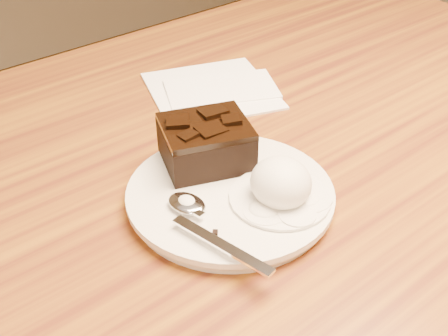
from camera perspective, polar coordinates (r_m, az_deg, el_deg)
plate at (r=0.61m, az=0.60°, el=-2.82°), size 0.21×0.21×0.02m
brownie at (r=0.63m, az=-1.76°, el=2.19°), size 0.11×0.11×0.04m
ice_cream_scoop at (r=0.58m, az=5.53°, el=-1.42°), size 0.06×0.06×0.05m
melt_puddle at (r=0.59m, az=5.42°, el=-2.92°), size 0.10×0.10×0.00m
spoon at (r=0.58m, az=-3.62°, el=-3.58°), size 0.06×0.17×0.01m
napkin at (r=0.82m, az=-1.24°, el=7.60°), size 0.21×0.21×0.01m
crumb_a at (r=0.55m, az=-0.86°, el=-6.30°), size 0.01×0.01×0.00m
crumb_b at (r=0.61m, az=6.72°, el=-1.59°), size 0.01×0.01×0.00m
crumb_c at (r=0.60m, az=6.15°, el=-2.75°), size 0.01×0.01×0.00m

